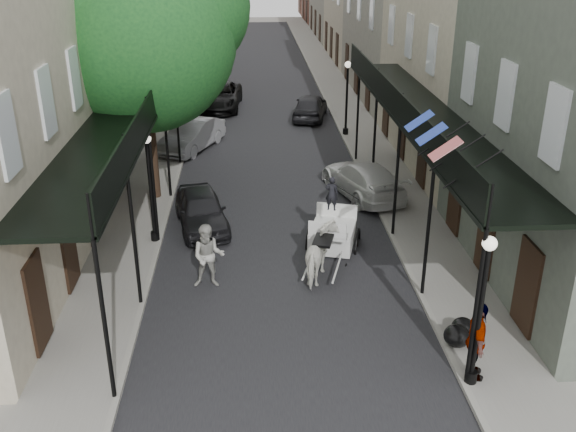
{
  "coord_description": "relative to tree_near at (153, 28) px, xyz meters",
  "views": [
    {
      "loc": [
        -0.84,
        -13.69,
        9.58
      ],
      "look_at": [
        0.28,
        4.37,
        1.6
      ],
      "focal_mm": 40.0,
      "sensor_mm": 36.0,
      "label": 1
    }
  ],
  "objects": [
    {
      "name": "ground",
      "position": [
        4.2,
        -10.18,
        -6.49
      ],
      "size": [
        140.0,
        140.0,
        0.0
      ],
      "primitive_type": "plane",
      "color": "gray",
      "rests_on": "ground"
    },
    {
      "name": "road",
      "position": [
        4.2,
        9.82,
        -6.48
      ],
      "size": [
        8.0,
        90.0,
        0.01
      ],
      "primitive_type": "cube",
      "color": "black",
      "rests_on": "ground"
    },
    {
      "name": "sidewalk_left",
      "position": [
        -0.8,
        9.82,
        -6.43
      ],
      "size": [
        2.2,
        90.0,
        0.12
      ],
      "primitive_type": "cube",
      "color": "gray",
      "rests_on": "ground"
    },
    {
      "name": "sidewalk_right",
      "position": [
        9.2,
        9.82,
        -6.43
      ],
      "size": [
        2.2,
        90.0,
        0.12
      ],
      "primitive_type": "cube",
      "color": "gray",
      "rests_on": "ground"
    },
    {
      "name": "building_row_left",
      "position": [
        -4.4,
        19.82,
        -1.24
      ],
      "size": [
        5.0,
        80.0,
        10.5
      ],
      "primitive_type": "cube",
      "color": "#C1B59A",
      "rests_on": "ground"
    },
    {
      "name": "building_row_right",
      "position": [
        12.8,
        19.82,
        -1.24
      ],
      "size": [
        5.0,
        80.0,
        10.5
      ],
      "primitive_type": "cube",
      "color": "gray",
      "rests_on": "ground"
    },
    {
      "name": "gallery_left",
      "position": [
        -0.59,
        -3.2,
        -2.44
      ],
      "size": [
        2.2,
        18.05,
        4.88
      ],
      "color": "black",
      "rests_on": "sidewalk_left"
    },
    {
      "name": "gallery_right",
      "position": [
        8.99,
        -3.2,
        -2.44
      ],
      "size": [
        2.2,
        18.05,
        4.88
      ],
      "color": "black",
      "rests_on": "sidewalk_right"
    },
    {
      "name": "tree_near",
      "position": [
        0.0,
        0.0,
        0.0
      ],
      "size": [
        7.31,
        6.8,
        9.63
      ],
      "color": "#382619",
      "rests_on": "sidewalk_left"
    },
    {
      "name": "tree_far",
      "position": [
        -0.05,
        14.0,
        -0.65
      ],
      "size": [
        6.45,
        6.0,
        8.61
      ],
      "color": "#382619",
      "rests_on": "sidewalk_left"
    },
    {
      "name": "lamppost_right_near",
      "position": [
        8.3,
        -12.18,
        -4.44
      ],
      "size": [
        0.32,
        0.32,
        3.71
      ],
      "color": "black",
      "rests_on": "sidewalk_right"
    },
    {
      "name": "lamppost_left",
      "position": [
        0.1,
        -4.18,
        -4.44
      ],
      "size": [
        0.32,
        0.32,
        3.71
      ],
      "color": "black",
      "rests_on": "sidewalk_left"
    },
    {
      "name": "lamppost_right_far",
      "position": [
        8.3,
        7.82,
        -4.44
      ],
      "size": [
        0.32,
        0.32,
        3.71
      ],
      "color": "black",
      "rests_on": "sidewalk_right"
    },
    {
      "name": "horse",
      "position": [
        5.44,
        -6.93,
        -5.68
      ],
      "size": [
        1.37,
        2.09,
        1.62
      ],
      "primitive_type": "imported",
      "rotation": [
        0.0,
        0.0,
        2.87
      ],
      "color": "white",
      "rests_on": "ground"
    },
    {
      "name": "carriage",
      "position": [
        6.13,
        -4.49,
        -5.43
      ],
      "size": [
        2.08,
        2.67,
        2.72
      ],
      "rotation": [
        0.0,
        0.0,
        -0.28
      ],
      "color": "black",
      "rests_on": "ground"
    },
    {
      "name": "pedestrian_walking",
      "position": [
        2.07,
        -7.18,
        -5.51
      ],
      "size": [
        0.97,
        0.77,
        1.97
      ],
      "primitive_type": "imported",
      "rotation": [
        0.0,
        0.0,
        -0.03
      ],
      "color": "#A2A199",
      "rests_on": "ground"
    },
    {
      "name": "pedestrian_sidewalk_left",
      "position": [
        -0.0,
        9.32,
        -5.45
      ],
      "size": [
        1.36,
        1.2,
        1.83
      ],
      "primitive_type": "imported",
      "rotation": [
        0.0,
        0.0,
        3.7
      ],
      "color": "gray",
      "rests_on": "sidewalk_left"
    },
    {
      "name": "pedestrian_sidewalk_right",
      "position": [
        8.4,
        -11.98,
        -5.39
      ],
      "size": [
        0.66,
        1.21,
        1.95
      ],
      "primitive_type": "imported",
      "rotation": [
        0.0,
        0.0,
        1.4
      ],
      "color": "gray",
      "rests_on": "sidewalk_right"
    },
    {
      "name": "car_left_near",
      "position": [
        1.6,
        -2.97,
        -5.82
      ],
      "size": [
        2.34,
        4.18,
        1.34
      ],
      "primitive_type": "imported",
      "rotation": [
        0.0,
        0.0,
        0.2
      ],
      "color": "black",
      "rests_on": "ground"
    },
    {
      "name": "car_left_mid",
      "position": [
        0.6,
        6.06,
        -5.77
      ],
      "size": [
        3.15,
        4.63,
        1.44
      ],
      "primitive_type": "imported",
      "rotation": [
        0.0,
        0.0,
        -0.41
      ],
      "color": "#A0A1A6",
      "rests_on": "ground"
    },
    {
      "name": "car_left_far",
      "position": [
        1.6,
        13.95,
        -5.75
      ],
      "size": [
        2.81,
        5.49,
        1.48
      ],
      "primitive_type": "imported",
      "rotation": [
        0.0,
        0.0,
        -0.07
      ],
      "color": "black",
      "rests_on": "ground"
    },
    {
      "name": "car_right_near",
      "position": [
        7.8,
        -0.3,
        -5.81
      ],
      "size": [
        3.21,
        5.06,
        1.37
      ],
      "primitive_type": "imported",
      "rotation": [
        0.0,
        0.0,
        3.44
      ],
      "color": "silver",
      "rests_on": "ground"
    },
    {
      "name": "car_right_far",
      "position": [
        6.8,
        11.36,
        -5.78
      ],
      "size": [
        2.49,
        4.4,
        1.41
      ],
      "primitive_type": "imported",
      "rotation": [
        0.0,
        0.0,
        2.93
      ],
      "color": "black",
      "rests_on": "ground"
    },
    {
      "name": "trash_bags",
      "position": [
        8.51,
        -10.58,
        -6.1
      ],
      "size": [
        0.93,
        1.08,
        0.57
      ],
      "color": "black",
      "rests_on": "sidewalk_right"
    }
  ]
}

